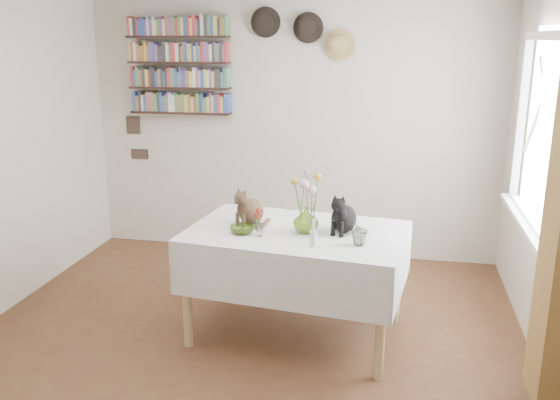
% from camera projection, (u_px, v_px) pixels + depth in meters
% --- Properties ---
extents(room, '(4.08, 4.58, 2.58)m').
position_uv_depth(room, '(228.00, 184.00, 3.63)').
color(room, brown).
rests_on(room, ground).
extents(window, '(0.12, 1.52, 1.32)m').
position_uv_depth(window, '(542.00, 149.00, 3.97)').
color(window, white).
rests_on(window, room).
extents(dining_table, '(1.61, 1.14, 0.81)m').
position_uv_depth(dining_table, '(296.00, 257.00, 4.22)').
color(dining_table, white).
rests_on(dining_table, room).
extents(tabby_cat, '(0.29, 0.31, 0.29)m').
position_uv_depth(tabby_cat, '(251.00, 205.00, 4.27)').
color(tabby_cat, brown).
rests_on(tabby_cat, dining_table).
extents(black_cat, '(0.26, 0.29, 0.29)m').
position_uv_depth(black_cat, '(344.00, 211.00, 4.11)').
color(black_cat, black).
rests_on(black_cat, dining_table).
extents(flower_vase, '(0.19, 0.19, 0.18)m').
position_uv_depth(flower_vase, '(306.00, 220.00, 4.10)').
color(flower_vase, '#A6CD4F').
rests_on(flower_vase, dining_table).
extents(green_bowl, '(0.17, 0.17, 0.05)m').
position_uv_depth(green_bowl, '(242.00, 229.00, 4.11)').
color(green_bowl, '#A6CD4F').
rests_on(green_bowl, dining_table).
extents(drinking_glass, '(0.12, 0.12, 0.10)m').
position_uv_depth(drinking_glass, '(359.00, 238.00, 3.86)').
color(drinking_glass, white).
rests_on(drinking_glass, dining_table).
extents(candlestick, '(0.05, 0.05, 0.18)m').
position_uv_depth(candlestick, '(313.00, 237.00, 3.84)').
color(candlestick, white).
rests_on(candlestick, dining_table).
extents(berry_jar, '(0.05, 0.05, 0.22)m').
position_uv_depth(berry_jar, '(258.00, 222.00, 4.03)').
color(berry_jar, white).
rests_on(berry_jar, dining_table).
extents(porcelain_figurine, '(0.04, 0.04, 0.08)m').
position_uv_depth(porcelain_figurine, '(358.00, 231.00, 4.05)').
color(porcelain_figurine, white).
rests_on(porcelain_figurine, dining_table).
extents(flower_bouquet, '(0.17, 0.12, 0.39)m').
position_uv_depth(flower_bouquet, '(307.00, 184.00, 4.04)').
color(flower_bouquet, '#4C7233').
rests_on(flower_bouquet, flower_vase).
extents(bookshelf_unit, '(1.00, 0.16, 0.91)m').
position_uv_depth(bookshelf_unit, '(179.00, 67.00, 5.72)').
color(bookshelf_unit, black).
rests_on(bookshelf_unit, room).
extents(wall_hats, '(0.98, 0.09, 0.48)m').
position_uv_depth(wall_hats, '(304.00, 32.00, 5.43)').
color(wall_hats, black).
rests_on(wall_hats, room).
extents(wall_art_plaques, '(0.21, 0.02, 0.44)m').
position_uv_depth(wall_art_plaques, '(136.00, 137.00, 6.08)').
color(wall_art_plaques, '#38281E').
rests_on(wall_art_plaques, room).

